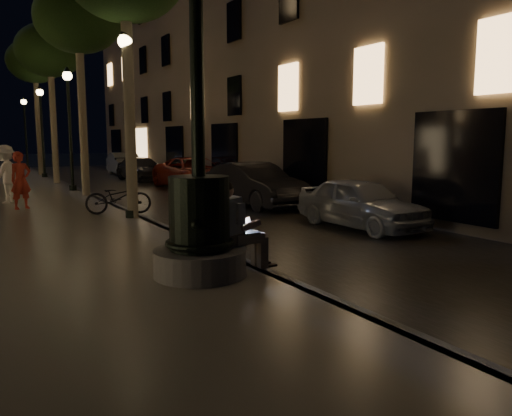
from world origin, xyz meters
TOP-DOWN VIEW (x-y plane):
  - ground at (0.00, 15.00)m, footprint 120.00×120.00m
  - cobble_lane at (3.00, 15.00)m, footprint 6.00×45.00m
  - curb_strip at (0.00, 15.00)m, footprint 0.25×45.00m
  - building_right at (10.00, 18.00)m, footprint 8.00×36.00m
  - fountain_lamppost at (-1.00, 2.00)m, footprint 1.40×1.40m
  - seated_man_laptop at (-0.39, 2.00)m, footprint 1.05×0.35m
  - tree_second at (-0.20, 14.00)m, footprint 3.00×3.00m
  - tree_third at (-0.30, 20.00)m, footprint 3.00×3.00m
  - tree_far at (-0.22, 26.00)m, footprint 3.00×3.00m
  - lamp_curb_a at (-0.30, 8.00)m, footprint 0.36×0.36m
  - lamp_curb_b at (-0.30, 16.00)m, footprint 0.36×0.36m
  - lamp_curb_c at (-0.30, 24.00)m, footprint 0.36×0.36m
  - lamp_curb_d at (-0.30, 32.00)m, footprint 0.36×0.36m
  - car_front at (4.59, 4.66)m, footprint 1.59×3.79m
  - car_second at (4.31, 9.57)m, footprint 1.80×4.50m
  - car_third at (4.91, 15.98)m, footprint 2.43×5.15m
  - car_rear at (4.27, 21.54)m, footprint 2.10×4.38m
  - car_fifth at (4.57, 25.93)m, footprint 1.68×4.29m
  - pedestrian_red at (-2.59, 11.22)m, footprint 0.72×0.60m
  - pedestrian_white at (-2.86, 12.98)m, footprint 1.26×1.37m
  - bicycle at (-0.40, 8.82)m, footprint 1.85×1.13m

SIDE VIEW (x-z plane):
  - ground at x=0.00m, z-range 0.00..0.00m
  - cobble_lane at x=3.00m, z-range 0.00..0.02m
  - curb_strip at x=0.00m, z-range 0.00..0.20m
  - car_rear at x=4.27m, z-range 0.00..1.23m
  - car_front at x=4.59m, z-range 0.00..1.28m
  - bicycle at x=-0.40m, z-range 0.20..1.12m
  - car_fifth at x=4.57m, z-range 0.00..1.39m
  - car_third at x=4.91m, z-range 0.00..1.42m
  - car_second at x=4.31m, z-range 0.00..1.45m
  - seated_man_laptop at x=-0.39m, z-range 0.23..1.65m
  - pedestrian_red at x=-2.59m, z-range 0.20..1.88m
  - pedestrian_white at x=-2.86m, z-range 0.20..2.05m
  - fountain_lamppost at x=-1.00m, z-range -1.39..3.81m
  - lamp_curb_a at x=-0.30m, z-range 0.83..5.64m
  - lamp_curb_b at x=-0.30m, z-range 0.83..5.64m
  - lamp_curb_c at x=-0.30m, z-range 0.83..5.64m
  - lamp_curb_d at x=-0.30m, z-range 0.83..5.64m
  - tree_third at x=-0.30m, z-range 2.54..9.74m
  - tree_second at x=-0.20m, z-range 2.63..10.03m
  - tree_far at x=-0.22m, z-range 2.68..10.18m
  - building_right at x=10.00m, z-range 0.00..15.00m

